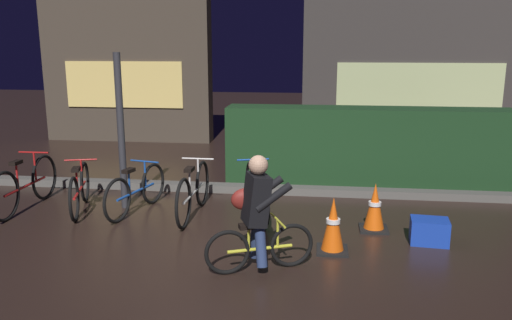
{
  "coord_description": "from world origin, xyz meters",
  "views": [
    {
      "loc": [
        0.99,
        -5.75,
        2.33
      ],
      "look_at": [
        0.2,
        0.6,
        0.9
      ],
      "focal_mm": 36.17,
      "sensor_mm": 36.0,
      "label": 1
    }
  ],
  "objects_px": {
    "parked_bike_center_left": "(136,191)",
    "parked_bike_center_right": "(193,192)",
    "parked_bike_leftmost": "(26,185)",
    "traffic_cone_far": "(375,208)",
    "blue_crate": "(429,231)",
    "parked_bike_left_mid": "(80,189)",
    "parked_bike_right_mid": "(257,192)",
    "cyclist": "(257,213)",
    "traffic_cone_near": "(333,226)",
    "street_post": "(121,132)"
  },
  "relations": [
    {
      "from": "parked_bike_center_left",
      "to": "parked_bike_center_right",
      "type": "relative_size",
      "value": 0.89
    },
    {
      "from": "parked_bike_leftmost",
      "to": "traffic_cone_far",
      "type": "xyz_separation_m",
      "value": [
        4.9,
        -0.26,
        -0.06
      ]
    },
    {
      "from": "blue_crate",
      "to": "parked_bike_center_left",
      "type": "bearing_deg",
      "value": 169.86
    },
    {
      "from": "parked_bike_leftmost",
      "to": "parked_bike_center_right",
      "type": "distance_m",
      "value": 2.47
    },
    {
      "from": "parked_bike_center_left",
      "to": "parked_bike_center_right",
      "type": "height_order",
      "value": "parked_bike_center_right"
    },
    {
      "from": "parked_bike_leftmost",
      "to": "parked_bike_left_mid",
      "type": "bearing_deg",
      "value": -87.62
    },
    {
      "from": "parked_bike_right_mid",
      "to": "cyclist",
      "type": "distance_m",
      "value": 1.81
    },
    {
      "from": "parked_bike_center_right",
      "to": "blue_crate",
      "type": "height_order",
      "value": "parked_bike_center_right"
    },
    {
      "from": "traffic_cone_near",
      "to": "traffic_cone_far",
      "type": "bearing_deg",
      "value": 55.09
    },
    {
      "from": "parked_bike_leftmost",
      "to": "blue_crate",
      "type": "relative_size",
      "value": 3.93
    },
    {
      "from": "parked_bike_leftmost",
      "to": "parked_bike_center_left",
      "type": "relative_size",
      "value": 1.16
    },
    {
      "from": "street_post",
      "to": "traffic_cone_far",
      "type": "distance_m",
      "value": 3.66
    },
    {
      "from": "traffic_cone_near",
      "to": "parked_bike_right_mid",
      "type": "bearing_deg",
      "value": 131.0
    },
    {
      "from": "parked_bike_right_mid",
      "to": "parked_bike_leftmost",
      "type": "bearing_deg",
      "value": 74.77
    },
    {
      "from": "parked_bike_center_right",
      "to": "cyclist",
      "type": "bearing_deg",
      "value": -145.33
    },
    {
      "from": "parked_bike_right_mid",
      "to": "traffic_cone_far",
      "type": "relative_size",
      "value": 2.52
    },
    {
      "from": "parked_bike_leftmost",
      "to": "cyclist",
      "type": "height_order",
      "value": "cyclist"
    },
    {
      "from": "blue_crate",
      "to": "parked_bike_center_right",
      "type": "bearing_deg",
      "value": 168.14
    },
    {
      "from": "street_post",
      "to": "traffic_cone_near",
      "type": "height_order",
      "value": "street_post"
    },
    {
      "from": "cyclist",
      "to": "parked_bike_right_mid",
      "type": "bearing_deg",
      "value": 74.13
    },
    {
      "from": "parked_bike_leftmost",
      "to": "cyclist",
      "type": "bearing_deg",
      "value": -114.88
    },
    {
      "from": "parked_bike_center_left",
      "to": "parked_bike_center_right",
      "type": "xyz_separation_m",
      "value": [
        0.84,
        -0.06,
        0.03
      ]
    },
    {
      "from": "street_post",
      "to": "traffic_cone_far",
      "type": "relative_size",
      "value": 3.6
    },
    {
      "from": "cyclist",
      "to": "parked_bike_leftmost",
      "type": "bearing_deg",
      "value": 132.3
    },
    {
      "from": "parked_bike_leftmost",
      "to": "parked_bike_right_mid",
      "type": "height_order",
      "value": "parked_bike_leftmost"
    },
    {
      "from": "parked_bike_center_right",
      "to": "street_post",
      "type": "bearing_deg",
      "value": 77.82
    },
    {
      "from": "street_post",
      "to": "cyclist",
      "type": "relative_size",
      "value": 1.79
    },
    {
      "from": "blue_crate",
      "to": "cyclist",
      "type": "bearing_deg",
      "value": -153.05
    },
    {
      "from": "parked_bike_leftmost",
      "to": "traffic_cone_near",
      "type": "distance_m",
      "value": 4.48
    },
    {
      "from": "parked_bike_center_right",
      "to": "parked_bike_left_mid",
      "type": "bearing_deg",
      "value": 89.99
    },
    {
      "from": "street_post",
      "to": "parked_bike_right_mid",
      "type": "bearing_deg",
      "value": -3.47
    },
    {
      "from": "parked_bike_center_right",
      "to": "parked_bike_right_mid",
      "type": "xyz_separation_m",
      "value": [
        0.86,
        0.14,
        -0.01
      ]
    },
    {
      "from": "parked_bike_left_mid",
      "to": "cyclist",
      "type": "height_order",
      "value": "cyclist"
    },
    {
      "from": "parked_bike_left_mid",
      "to": "traffic_cone_far",
      "type": "bearing_deg",
      "value": -110.49
    },
    {
      "from": "traffic_cone_near",
      "to": "cyclist",
      "type": "height_order",
      "value": "cyclist"
    },
    {
      "from": "parked_bike_left_mid",
      "to": "traffic_cone_far",
      "type": "xyz_separation_m",
      "value": [
        4.1,
        -0.29,
        -0.02
      ]
    },
    {
      "from": "street_post",
      "to": "parked_bike_left_mid",
      "type": "bearing_deg",
      "value": -158.39
    },
    {
      "from": "parked_bike_left_mid",
      "to": "parked_bike_center_left",
      "type": "xyz_separation_m",
      "value": [
        0.83,
        0.02,
        -0.0
      ]
    },
    {
      "from": "traffic_cone_near",
      "to": "cyclist",
      "type": "bearing_deg",
      "value": -143.42
    },
    {
      "from": "street_post",
      "to": "blue_crate",
      "type": "xyz_separation_m",
      "value": [
        4.14,
        -0.9,
        -0.97
      ]
    },
    {
      "from": "parked_bike_center_left",
      "to": "traffic_cone_far",
      "type": "distance_m",
      "value": 3.29
    },
    {
      "from": "street_post",
      "to": "parked_bike_right_mid",
      "type": "xyz_separation_m",
      "value": [
        1.96,
        -0.12,
        -0.78
      ]
    },
    {
      "from": "parked_bike_center_left",
      "to": "traffic_cone_near",
      "type": "xyz_separation_m",
      "value": [
        2.73,
        -1.1,
        -0.01
      ]
    },
    {
      "from": "blue_crate",
      "to": "cyclist",
      "type": "relative_size",
      "value": 0.35
    },
    {
      "from": "parked_bike_left_mid",
      "to": "traffic_cone_far",
      "type": "height_order",
      "value": "parked_bike_left_mid"
    },
    {
      "from": "parked_bike_leftmost",
      "to": "parked_bike_center_left",
      "type": "xyz_separation_m",
      "value": [
        1.63,
        0.06,
        -0.04
      ]
    },
    {
      "from": "parked_bike_center_left",
      "to": "traffic_cone_near",
      "type": "bearing_deg",
      "value": -98.98
    },
    {
      "from": "parked_bike_left_mid",
      "to": "parked_bike_right_mid",
      "type": "relative_size",
      "value": 0.94
    },
    {
      "from": "parked_bike_leftmost",
      "to": "traffic_cone_far",
      "type": "height_order",
      "value": "parked_bike_leftmost"
    },
    {
      "from": "street_post",
      "to": "traffic_cone_far",
      "type": "height_order",
      "value": "street_post"
    }
  ]
}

